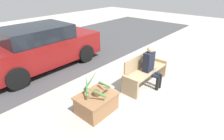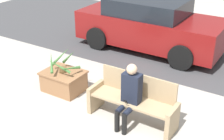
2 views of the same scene
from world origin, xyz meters
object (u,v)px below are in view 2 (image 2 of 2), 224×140
at_px(bench, 133,100).
at_px(parked_car, 150,24).
at_px(person_seated, 130,93).
at_px(planter_box, 64,80).
at_px(potted_plant, 62,64).

xyz_separation_m(bench, parked_car, (-1.43, 3.64, 0.34)).
bearing_deg(person_seated, parked_car, 110.59).
height_order(bench, planter_box, bench).
bearing_deg(person_seated, planter_box, 169.69).
bearing_deg(bench, potted_plant, 175.48).
xyz_separation_m(potted_plant, parked_car, (0.54, 3.48, 0.07)).
relative_size(planter_box, parked_car, 0.22).
height_order(potted_plant, parked_car, parked_car).
height_order(person_seated, parked_car, parked_car).
height_order(person_seated, planter_box, person_seated).
height_order(bench, potted_plant, potted_plant).
height_order(bench, person_seated, person_seated).
bearing_deg(planter_box, bench, -5.03).
relative_size(bench, potted_plant, 2.43).
xyz_separation_m(bench, potted_plant, (-1.97, 0.16, 0.26)).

